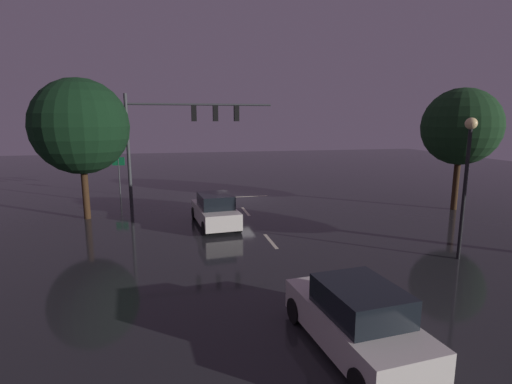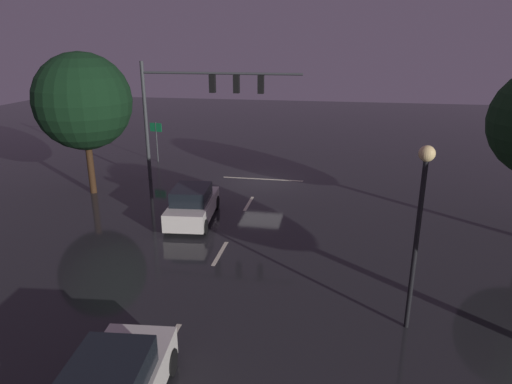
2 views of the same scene
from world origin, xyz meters
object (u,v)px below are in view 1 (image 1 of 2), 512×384
route_sign (119,167)px  car_approaching (215,211)px  tree_left_near (461,127)px  tree_right_near (80,127)px  street_lamp_left_kerb (467,163)px  traffic_signal_assembly (182,125)px  car_distant (356,319)px

route_sign → car_approaching: bearing=119.8°
tree_left_near → tree_right_near: tree_right_near is taller
car_approaching → street_lamp_left_kerb: (-8.87, 7.02, 3.03)m
traffic_signal_assembly → car_distant: (-3.35, 18.04, -4.31)m
route_sign → tree_right_near: 7.93m
car_approaching → car_distant: (-1.98, 11.91, 0.00)m
route_sign → tree_left_near: size_ratio=0.38×
street_lamp_left_kerb → car_distant: bearing=35.3°
street_lamp_left_kerb → route_sign: 22.82m
car_approaching → street_lamp_left_kerb: bearing=141.6°
car_distant → tree_right_near: bearing=-59.5°
traffic_signal_assembly → car_approaching: (-1.37, 6.13, -4.31)m
tree_left_near → traffic_signal_assembly: bearing=-19.0°
car_distant → street_lamp_left_kerb: bearing=-144.7°
traffic_signal_assembly → route_sign: 6.88m
car_distant → tree_left_near: tree_left_near is taller
car_distant → route_sign: route_sign is taller
traffic_signal_assembly → street_lamp_left_kerb: (-10.24, 13.15, -1.29)m
tree_right_near → route_sign: bearing=-97.3°
route_sign → tree_right_near: (0.93, 7.25, 3.06)m
tree_left_near → street_lamp_left_kerb: bearing=52.1°
traffic_signal_assembly → car_distant: bearing=100.5°
tree_left_near → tree_right_near: bearing=-6.5°
tree_right_near → traffic_signal_assembly: bearing=-150.4°
traffic_signal_assembly → tree_right_near: 6.27m
street_lamp_left_kerb → tree_left_near: (-5.92, -7.60, 1.20)m
car_approaching → tree_right_near: (6.82, -3.04, 4.28)m
car_approaching → tree_left_near: 15.39m
traffic_signal_assembly → street_lamp_left_kerb: 16.72m
tree_right_near → car_distant: bearing=120.5°
traffic_signal_assembly → street_lamp_left_kerb: traffic_signal_assembly is taller
traffic_signal_assembly → street_lamp_left_kerb: bearing=127.9°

